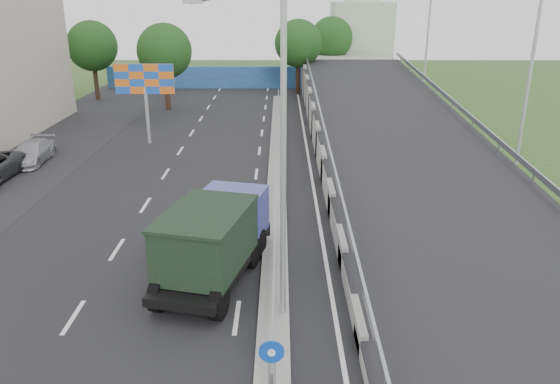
{
  "coord_description": "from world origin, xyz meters",
  "views": [
    {
      "loc": [
        0.23,
        -9.21,
        9.88
      ],
      "look_at": [
        0.2,
        11.94,
        2.2
      ],
      "focal_mm": 35.0,
      "sensor_mm": 36.0,
      "label": 1
    }
  ],
  "objects_px": {
    "lamp_post_far": "(280,39)",
    "church": "(361,34)",
    "sign_bollard": "(272,368)",
    "lamp_post_near": "(277,145)",
    "dump_truck": "(215,237)",
    "lamp_post_mid": "(279,63)",
    "billboard": "(145,84)",
    "parked_car_d": "(32,152)"
  },
  "relations": [
    {
      "from": "lamp_post_far",
      "to": "church",
      "type": "bearing_deg",
      "value": 54.76
    },
    {
      "from": "sign_bollard",
      "to": "lamp_post_near",
      "type": "height_order",
      "value": "lamp_post_near"
    },
    {
      "from": "lamp_post_near",
      "to": "church",
      "type": "height_order",
      "value": "church"
    },
    {
      "from": "lamp_post_near",
      "to": "dump_truck",
      "type": "relative_size",
      "value": 1.43
    },
    {
      "from": "lamp_post_mid",
      "to": "billboard",
      "type": "bearing_deg",
      "value": 167.62
    },
    {
      "from": "church",
      "to": "sign_bollard",
      "type": "bearing_deg",
      "value": -99.81
    },
    {
      "from": "lamp_post_near",
      "to": "lamp_post_far",
      "type": "bearing_deg",
      "value": 90.0
    },
    {
      "from": "sign_bollard",
      "to": "church",
      "type": "distance_m",
      "value": 58.84
    },
    {
      "from": "sign_bollard",
      "to": "lamp_post_near",
      "type": "xyz_separation_m",
      "value": [
        0.11,
        3.83,
        4.77
      ]
    },
    {
      "from": "lamp_post_near",
      "to": "billboard",
      "type": "relative_size",
      "value": 1.83
    },
    {
      "from": "parked_car_d",
      "to": "lamp_post_near",
      "type": "bearing_deg",
      "value": -51.52
    },
    {
      "from": "lamp_post_mid",
      "to": "sign_bollard",
      "type": "bearing_deg",
      "value": -90.26
    },
    {
      "from": "billboard",
      "to": "dump_truck",
      "type": "xyz_separation_m",
      "value": [
        6.85,
        -19.22,
        -2.56
      ]
    },
    {
      "from": "sign_bollard",
      "to": "parked_car_d",
      "type": "height_order",
      "value": "sign_bollard"
    },
    {
      "from": "sign_bollard",
      "to": "dump_truck",
      "type": "height_order",
      "value": "dump_truck"
    },
    {
      "from": "billboard",
      "to": "parked_car_d",
      "type": "height_order",
      "value": "billboard"
    },
    {
      "from": "lamp_post_far",
      "to": "billboard",
      "type": "xyz_separation_m",
      "value": [
        -9.11,
        -18.0,
        -1.62
      ]
    },
    {
      "from": "parked_car_d",
      "to": "church",
      "type": "bearing_deg",
      "value": 52.46
    },
    {
      "from": "dump_truck",
      "to": "lamp_post_far",
      "type": "bearing_deg",
      "value": 100.36
    },
    {
      "from": "dump_truck",
      "to": "parked_car_d",
      "type": "height_order",
      "value": "dump_truck"
    },
    {
      "from": "sign_bollard",
      "to": "lamp_post_mid",
      "type": "xyz_separation_m",
      "value": [
        0.11,
        23.83,
        4.77
      ]
    },
    {
      "from": "lamp_post_mid",
      "to": "church",
      "type": "relative_size",
      "value": 0.73
    },
    {
      "from": "sign_bollard",
      "to": "lamp_post_near",
      "type": "distance_m",
      "value": 6.12
    },
    {
      "from": "lamp_post_far",
      "to": "billboard",
      "type": "relative_size",
      "value": 1.83
    },
    {
      "from": "lamp_post_mid",
      "to": "dump_truck",
      "type": "relative_size",
      "value": 1.43
    },
    {
      "from": "lamp_post_near",
      "to": "church",
      "type": "bearing_deg",
      "value": 79.62
    },
    {
      "from": "billboard",
      "to": "parked_car_d",
      "type": "xyz_separation_m",
      "value": [
        -6.24,
        -4.63,
        -3.52
      ]
    },
    {
      "from": "sign_bollard",
      "to": "dump_truck",
      "type": "distance_m",
      "value": 6.97
    },
    {
      "from": "church",
      "to": "parked_car_d",
      "type": "bearing_deg",
      "value": -124.57
    },
    {
      "from": "parked_car_d",
      "to": "billboard",
      "type": "bearing_deg",
      "value": 33.6
    },
    {
      "from": "lamp_post_mid",
      "to": "church",
      "type": "height_order",
      "value": "church"
    },
    {
      "from": "dump_truck",
      "to": "lamp_post_mid",
      "type": "bearing_deg",
      "value": 96.35
    },
    {
      "from": "sign_bollard",
      "to": "lamp_post_far",
      "type": "bearing_deg",
      "value": 89.86
    },
    {
      "from": "dump_truck",
      "to": "parked_car_d",
      "type": "distance_m",
      "value": 19.62
    },
    {
      "from": "lamp_post_mid",
      "to": "parked_car_d",
      "type": "relative_size",
      "value": 2.2
    },
    {
      "from": "lamp_post_near",
      "to": "billboard",
      "type": "xyz_separation_m",
      "value": [
        -9.11,
        22.0,
        -1.62
      ]
    },
    {
      "from": "lamp_post_near",
      "to": "lamp_post_mid",
      "type": "distance_m",
      "value": 20.0
    },
    {
      "from": "lamp_post_far",
      "to": "church",
      "type": "distance_m",
      "value": 17.15
    },
    {
      "from": "dump_truck",
      "to": "billboard",
      "type": "bearing_deg",
      "value": 123.44
    },
    {
      "from": "lamp_post_near",
      "to": "church",
      "type": "relative_size",
      "value": 0.73
    },
    {
      "from": "lamp_post_far",
      "to": "lamp_post_near",
      "type": "bearing_deg",
      "value": -90.0
    },
    {
      "from": "lamp_post_mid",
      "to": "dump_truck",
      "type": "height_order",
      "value": "lamp_post_mid"
    }
  ]
}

